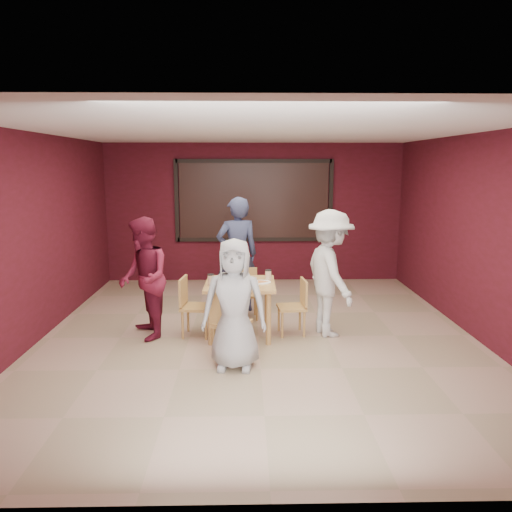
{
  "coord_description": "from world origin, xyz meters",
  "views": [
    {
      "loc": [
        -0.18,
        -6.65,
        2.37
      ],
      "look_at": [
        -0.03,
        0.07,
        1.13
      ],
      "focal_mm": 35.0,
      "sensor_mm": 36.0,
      "label": 1
    }
  ],
  "objects_px": {
    "diner_back": "(237,255)",
    "diner_right": "(330,273)",
    "chair_left": "(191,303)",
    "diner_left": "(144,278)",
    "chair_back": "(246,290)",
    "dining_table": "(240,289)",
    "chair_right": "(296,303)",
    "diner_front": "(234,304)",
    "chair_front": "(229,320)"
  },
  "relations": [
    {
      "from": "dining_table",
      "to": "chair_back",
      "type": "distance_m",
      "value": 0.88
    },
    {
      "from": "diner_back",
      "to": "diner_right",
      "type": "distance_m",
      "value": 1.78
    },
    {
      "from": "dining_table",
      "to": "diner_front",
      "type": "bearing_deg",
      "value": -92.83
    },
    {
      "from": "chair_front",
      "to": "chair_left",
      "type": "xyz_separation_m",
      "value": [
        -0.56,
        0.86,
        -0.02
      ]
    },
    {
      "from": "dining_table",
      "to": "diner_left",
      "type": "bearing_deg",
      "value": -177.17
    },
    {
      "from": "chair_front",
      "to": "diner_right",
      "type": "xyz_separation_m",
      "value": [
        1.37,
        0.86,
        0.4
      ]
    },
    {
      "from": "chair_front",
      "to": "diner_left",
      "type": "distance_m",
      "value": 1.47
    },
    {
      "from": "chair_front",
      "to": "diner_front",
      "type": "relative_size",
      "value": 0.56
    },
    {
      "from": "chair_back",
      "to": "chair_left",
      "type": "relative_size",
      "value": 0.92
    },
    {
      "from": "diner_left",
      "to": "diner_back",
      "type": "bearing_deg",
      "value": 115.28
    },
    {
      "from": "chair_back",
      "to": "diner_right",
      "type": "bearing_deg",
      "value": -35.54
    },
    {
      "from": "chair_left",
      "to": "chair_front",
      "type": "bearing_deg",
      "value": -56.93
    },
    {
      "from": "chair_right",
      "to": "diner_left",
      "type": "relative_size",
      "value": 0.47
    },
    {
      "from": "dining_table",
      "to": "chair_left",
      "type": "bearing_deg",
      "value": 179.88
    },
    {
      "from": "dining_table",
      "to": "chair_left",
      "type": "xyz_separation_m",
      "value": [
        -0.68,
        0.0,
        -0.2
      ]
    },
    {
      "from": "chair_back",
      "to": "diner_back",
      "type": "xyz_separation_m",
      "value": [
        -0.14,
        0.37,
        0.5
      ]
    },
    {
      "from": "diner_front",
      "to": "diner_left",
      "type": "relative_size",
      "value": 0.92
    },
    {
      "from": "diner_left",
      "to": "dining_table",
      "type": "bearing_deg",
      "value": 72.56
    },
    {
      "from": "dining_table",
      "to": "diner_right",
      "type": "distance_m",
      "value": 1.27
    },
    {
      "from": "dining_table",
      "to": "chair_front",
      "type": "distance_m",
      "value": 0.88
    },
    {
      "from": "chair_back",
      "to": "diner_back",
      "type": "height_order",
      "value": "diner_back"
    },
    {
      "from": "chair_left",
      "to": "diner_left",
      "type": "relative_size",
      "value": 0.5
    },
    {
      "from": "dining_table",
      "to": "chair_left",
      "type": "height_order",
      "value": "dining_table"
    },
    {
      "from": "dining_table",
      "to": "chair_right",
      "type": "relative_size",
      "value": 1.23
    },
    {
      "from": "chair_left",
      "to": "diner_front",
      "type": "relative_size",
      "value": 0.54
    },
    {
      "from": "chair_left",
      "to": "diner_right",
      "type": "height_order",
      "value": "diner_right"
    },
    {
      "from": "diner_front",
      "to": "diner_left",
      "type": "distance_m",
      "value": 1.66
    },
    {
      "from": "diner_left",
      "to": "diner_right",
      "type": "bearing_deg",
      "value": 71.39
    },
    {
      "from": "chair_left",
      "to": "diner_right",
      "type": "xyz_separation_m",
      "value": [
        1.93,
        0.01,
        0.41
      ]
    },
    {
      "from": "diner_back",
      "to": "diner_front",
      "type": "bearing_deg",
      "value": 76.31
    },
    {
      "from": "chair_back",
      "to": "chair_right",
      "type": "relative_size",
      "value": 0.98
    },
    {
      "from": "chair_back",
      "to": "diner_back",
      "type": "relative_size",
      "value": 0.41
    },
    {
      "from": "chair_left",
      "to": "chair_back",
      "type": "bearing_deg",
      "value": 47.93
    },
    {
      "from": "dining_table",
      "to": "diner_back",
      "type": "distance_m",
      "value": 1.25
    },
    {
      "from": "dining_table",
      "to": "diner_front",
      "type": "distance_m",
      "value": 1.14
    },
    {
      "from": "dining_table",
      "to": "chair_front",
      "type": "xyz_separation_m",
      "value": [
        -0.12,
        -0.85,
        -0.18
      ]
    },
    {
      "from": "dining_table",
      "to": "chair_back",
      "type": "xyz_separation_m",
      "value": [
        0.08,
        0.84,
        -0.23
      ]
    },
    {
      "from": "chair_left",
      "to": "chair_right",
      "type": "relative_size",
      "value": 1.06
    },
    {
      "from": "chair_right",
      "to": "dining_table",
      "type": "bearing_deg",
      "value": -177.47
    },
    {
      "from": "diner_front",
      "to": "chair_right",
      "type": "bearing_deg",
      "value": 59.15
    },
    {
      "from": "chair_right",
      "to": "diner_left",
      "type": "distance_m",
      "value": 2.14
    },
    {
      "from": "chair_front",
      "to": "diner_right",
      "type": "height_order",
      "value": "diner_right"
    },
    {
      "from": "chair_front",
      "to": "diner_left",
      "type": "relative_size",
      "value": 0.51
    },
    {
      "from": "chair_back",
      "to": "chair_right",
      "type": "distance_m",
      "value": 1.08
    },
    {
      "from": "diner_right",
      "to": "chair_left",
      "type": "bearing_deg",
      "value": 75.6
    },
    {
      "from": "diner_back",
      "to": "diner_right",
      "type": "bearing_deg",
      "value": 123.53
    },
    {
      "from": "diner_left",
      "to": "chair_front",
      "type": "bearing_deg",
      "value": 36.23
    },
    {
      "from": "chair_front",
      "to": "diner_back",
      "type": "distance_m",
      "value": 2.12
    },
    {
      "from": "diner_front",
      "to": "diner_back",
      "type": "height_order",
      "value": "diner_back"
    },
    {
      "from": "chair_right",
      "to": "diner_right",
      "type": "height_order",
      "value": "diner_right"
    }
  ]
}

